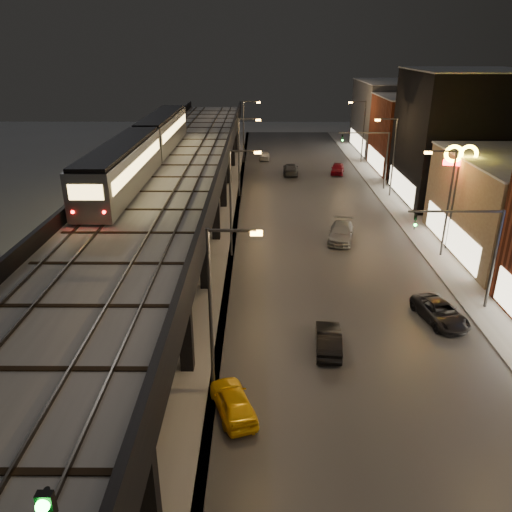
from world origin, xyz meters
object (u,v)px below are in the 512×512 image
object	(u,v)px
subway_train	(146,145)
car_onc_dark	(440,313)
car_near_white	(328,340)
car_onc_white	(341,233)
car_mid_dark	(291,169)
car_onc_red	(338,169)
car_taxi	(233,402)
car_far_white	(265,156)

from	to	relation	value
subway_train	car_onc_dark	size ratio (longest dim) A/B	7.14
car_near_white	car_onc_white	distance (m)	18.07
car_mid_dark	car_onc_dark	distance (m)	40.08
subway_train	car_mid_dark	world-z (taller)	subway_train
car_mid_dark	car_onc_red	bearing A→B (deg)	-173.34
car_onc_white	car_taxi	bearing A→B (deg)	-97.45
car_far_white	car_onc_red	size ratio (longest dim) A/B	0.91
car_near_white	car_far_white	world-z (taller)	car_near_white
subway_train	car_taxi	xyz separation A→B (m)	(8.89, -25.30, -7.59)
car_onc_dark	car_onc_white	world-z (taller)	car_onc_white
car_onc_dark	car_near_white	bearing A→B (deg)	-168.81
car_onc_white	car_mid_dark	bearing A→B (deg)	110.28
subway_train	car_onc_red	world-z (taller)	subway_train
subway_train	car_near_white	size ratio (longest dim) A/B	8.14
car_onc_dark	car_mid_dark	bearing A→B (deg)	88.32
car_taxi	car_onc_white	bearing A→B (deg)	-129.32
subway_train	car_onc_red	size ratio (longest dim) A/B	7.96
subway_train	car_near_white	world-z (taller)	subway_train
car_far_white	car_onc_dark	distance (m)	49.95
car_onc_dark	car_onc_white	xyz separation A→B (m)	(-4.20, 14.45, 0.10)
subway_train	car_onc_red	bearing A→B (deg)	48.11
car_near_white	car_mid_dark	size ratio (longest dim) A/B	0.82
car_near_white	car_onc_red	size ratio (longest dim) A/B	0.98
car_onc_red	subway_train	bearing A→B (deg)	-120.26
car_near_white	car_onc_white	size ratio (longest dim) A/B	0.79
car_far_white	car_onc_white	xyz separation A→B (m)	(6.61, -34.32, 0.10)
subway_train	car_onc_dark	bearing A→B (deg)	-37.11
car_mid_dark	car_taxi	bearing A→B (deg)	86.35
car_mid_dark	car_onc_white	distance (m)	25.15
subway_train	car_taxi	distance (m)	27.87
car_onc_dark	subway_train	bearing A→B (deg)	130.64
car_onc_dark	car_onc_white	bearing A→B (deg)	93.97
car_onc_white	car_onc_red	distance (m)	25.60
car_onc_dark	car_taxi	bearing A→B (deg)	-157.95
car_taxi	car_mid_dark	distance (m)	48.53
subway_train	car_far_white	xyz separation A→B (m)	(10.99, 32.28, -7.62)
car_onc_dark	car_onc_red	distance (m)	39.84
subway_train	car_onc_white	bearing A→B (deg)	-6.62
car_onc_dark	car_onc_red	xyz separation A→B (m)	(-0.86, 39.83, 0.06)
car_onc_white	subway_train	bearing A→B (deg)	-173.54
car_mid_dark	car_onc_red	xyz separation A→B (m)	(6.49, 0.42, -0.01)
car_taxi	car_onc_white	size ratio (longest dim) A/B	0.77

